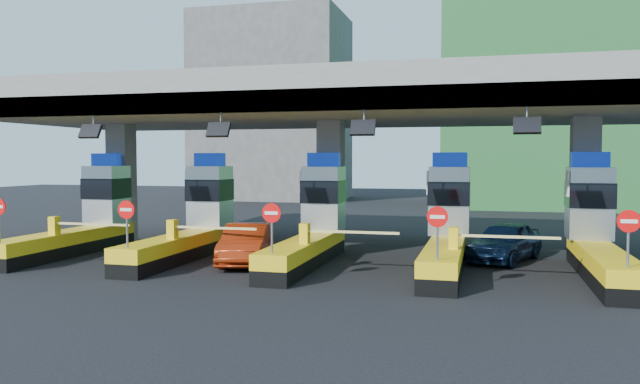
# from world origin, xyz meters

# --- Properties ---
(ground) EXTENTS (120.00, 120.00, 0.00)m
(ground) POSITION_xyz_m (0.00, 0.00, 0.00)
(ground) COLOR black
(ground) RESTS_ON ground
(toll_canopy) EXTENTS (28.00, 12.09, 7.00)m
(toll_canopy) POSITION_xyz_m (0.00, 2.87, 6.13)
(toll_canopy) COLOR slate
(toll_canopy) RESTS_ON ground
(toll_lane_far_left) EXTENTS (4.43, 8.00, 4.16)m
(toll_lane_far_left) POSITION_xyz_m (-10.00, 0.28, 1.40)
(toll_lane_far_left) COLOR black
(toll_lane_far_left) RESTS_ON ground
(toll_lane_left) EXTENTS (4.43, 8.00, 4.16)m
(toll_lane_left) POSITION_xyz_m (-5.00, 0.28, 1.40)
(toll_lane_left) COLOR black
(toll_lane_left) RESTS_ON ground
(toll_lane_center) EXTENTS (4.43, 8.00, 4.16)m
(toll_lane_center) POSITION_xyz_m (0.00, 0.28, 1.40)
(toll_lane_center) COLOR black
(toll_lane_center) RESTS_ON ground
(toll_lane_right) EXTENTS (4.43, 8.00, 4.16)m
(toll_lane_right) POSITION_xyz_m (5.00, 0.28, 1.40)
(toll_lane_right) COLOR black
(toll_lane_right) RESTS_ON ground
(toll_lane_far_right) EXTENTS (4.43, 8.00, 4.16)m
(toll_lane_far_right) POSITION_xyz_m (10.00, 0.28, 1.40)
(toll_lane_far_right) COLOR black
(toll_lane_far_right) RESTS_ON ground
(bg_building_scaffold) EXTENTS (18.00, 12.00, 28.00)m
(bg_building_scaffold) POSITION_xyz_m (12.00, 32.00, 14.00)
(bg_building_scaffold) COLOR #1E5926
(bg_building_scaffold) RESTS_ON ground
(bg_building_concrete) EXTENTS (14.00, 10.00, 18.00)m
(bg_building_concrete) POSITION_xyz_m (-14.00, 36.00, 9.00)
(bg_building_concrete) COLOR #4C4C49
(bg_building_concrete) RESTS_ON ground
(van) EXTENTS (3.31, 4.80, 1.52)m
(van) POSITION_xyz_m (7.07, 2.08, 0.76)
(van) COLOR black
(van) RESTS_ON ground
(red_car) EXTENTS (2.51, 4.71, 1.47)m
(red_car) POSITION_xyz_m (-2.27, -0.99, 0.74)
(red_car) COLOR maroon
(red_car) RESTS_ON ground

